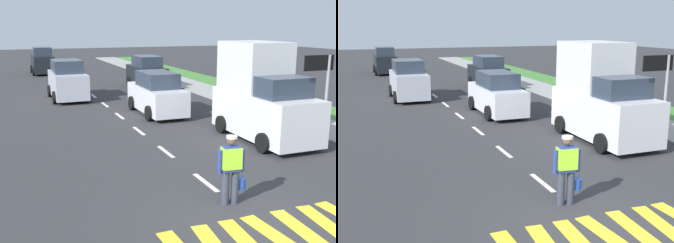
# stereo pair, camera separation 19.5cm
# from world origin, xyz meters

# --- Properties ---
(ground_plane) EXTENTS (96.00, 96.00, 0.00)m
(ground_plane) POSITION_xyz_m (0.00, 21.00, 0.00)
(ground_plane) COLOR #333335
(sidewalk_right) EXTENTS (2.40, 72.00, 0.14)m
(sidewalk_right) POSITION_xyz_m (7.20, 10.00, 0.00)
(sidewalk_right) COLOR #9E9E99
(sidewalk_right) RESTS_ON ground
(grass_verge_right) EXTENTS (2.40, 72.00, 0.06)m
(grass_verge_right) POSITION_xyz_m (9.60, 10.00, 0.00)
(grass_verge_right) COLOR #478438
(grass_verge_right) RESTS_ON ground
(crosswalk_stripes) EXTENTS (4.42, 1.93, 0.01)m
(crosswalk_stripes) POSITION_xyz_m (0.00, -0.42, 0.01)
(crosswalk_stripes) COLOR yellow
(crosswalk_stripes) RESTS_ON ground
(lane_center_line) EXTENTS (0.14, 46.40, 0.01)m
(lane_center_line) POSITION_xyz_m (0.00, 25.20, 0.00)
(lane_center_line) COLOR silver
(lane_center_line) RESTS_ON ground
(road_worker) EXTENTS (0.77, 0.36, 1.67)m
(road_worker) POSITION_xyz_m (-0.05, 1.28, 0.93)
(road_worker) COLOR #383D4C
(road_worker) RESTS_ON ground
(lane_direction_sign) EXTENTS (1.16, 0.11, 3.20)m
(lane_direction_sign) POSITION_xyz_m (4.82, 4.03, 2.41)
(lane_direction_sign) COLOR gray
(lane_direction_sign) RESTS_ON ground
(delivery_truck) EXTENTS (2.16, 4.60, 3.54)m
(delivery_truck) POSITION_xyz_m (3.93, 6.06, 1.61)
(delivery_truck) COLOR silver
(delivery_truck) RESTS_ON ground
(car_parked_far) EXTENTS (1.88, 4.21, 2.15)m
(car_parked_far) POSITION_xyz_m (3.93, 19.48, 1.00)
(car_parked_far) COLOR black
(car_parked_far) RESTS_ON ground
(car_outgoing_ahead) EXTENTS (1.88, 4.26, 2.00)m
(car_outgoing_ahead) POSITION_xyz_m (1.80, 11.56, 0.93)
(car_outgoing_ahead) COLOR silver
(car_outgoing_ahead) RESTS_ON ground
(car_oncoming_second) EXTENTS (2.00, 4.06, 2.22)m
(car_oncoming_second) POSITION_xyz_m (-1.54, 17.19, 1.03)
(car_oncoming_second) COLOR silver
(car_oncoming_second) RESTS_ON ground
(car_oncoming_third) EXTENTS (1.92, 4.00, 2.27)m
(car_oncoming_third) POSITION_xyz_m (-1.72, 30.64, 1.05)
(car_oncoming_third) COLOR black
(car_oncoming_third) RESTS_ON ground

